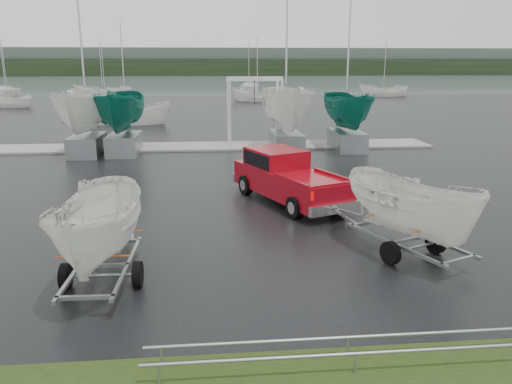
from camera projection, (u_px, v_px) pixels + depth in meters
name	position (u px, v px, depth m)	size (l,w,h in m)	color
ground_plane	(162.00, 210.00, 17.26)	(120.00, 120.00, 0.00)	black
lake	(200.00, 84.00, 113.56)	(300.00, 300.00, 0.00)	gray
dock	(181.00, 147.00, 29.77)	(30.00, 3.00, 0.12)	#969691
treeline	(202.00, 67.00, 180.20)	(300.00, 8.00, 6.00)	black
far_hill	(202.00, 61.00, 187.40)	(300.00, 6.00, 10.00)	#4C5651
pickup_truck	(285.00, 175.00, 18.25)	(3.83, 5.77, 1.82)	maroon
trailer_hitched	(415.00, 156.00, 12.51)	(2.48, 3.78, 4.93)	gray
trailer_parked	(95.00, 167.00, 10.83)	(1.80, 3.63, 5.08)	gray
boat_hoist	(254.00, 102.00, 29.51)	(3.30, 2.18, 4.12)	silver
keelboat_0	(82.00, 81.00, 26.39)	(2.52, 3.20, 10.69)	gray
keelboat_1	(120.00, 84.00, 26.81)	(2.39, 3.20, 7.45)	gray
keelboat_2	(288.00, 77.00, 27.36)	(2.61, 3.20, 10.79)	gray
keelboat_3	(349.00, 88.00, 28.13)	(2.24, 3.20, 10.41)	gray
mast_rack_2	(352.00, 345.00, 8.39)	(7.00, 0.56, 0.06)	gray
moored_boat_0	(8.00, 107.00, 56.10)	(3.04, 3.00, 11.12)	white
moored_boat_1	(103.00, 99.00, 67.62)	(3.21, 3.13, 11.94)	white
moored_boat_2	(257.00, 101.00, 64.27)	(3.43, 3.39, 11.49)	white
moored_boat_3	(383.00, 96.00, 73.54)	(3.12, 3.05, 11.58)	white
moored_boat_4	(8.00, 97.00, 72.41)	(3.49, 3.50, 11.28)	white
moored_boat_5	(249.00, 94.00, 78.45)	(3.37, 3.43, 11.83)	white
moored_boat_6	(127.00, 124.00, 40.88)	(2.94, 2.87, 11.65)	white
moored_boat_7	(105.00, 96.00, 73.73)	(2.91, 2.93, 10.76)	white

